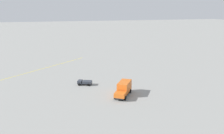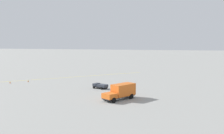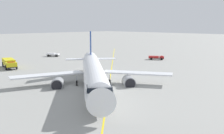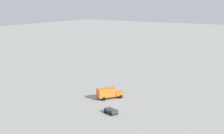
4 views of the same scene
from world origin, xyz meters
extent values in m
cube|color=#232326|center=(5.05, -56.57, 0.60)|extent=(7.48, 5.73, 0.20)
cube|color=orange|center=(2.81, -55.17, 1.20)|extent=(3.19, 3.24, 1.00)
cube|color=black|center=(1.94, -54.62, 1.35)|extent=(1.14, 1.76, 0.56)
cube|color=orange|center=(6.10, -57.22, 1.90)|extent=(5.58, 4.73, 2.40)
cylinder|color=black|center=(2.17, -56.19, 0.50)|extent=(1.00, 0.77, 1.00)
cylinder|color=black|center=(3.45, -54.15, 0.50)|extent=(1.00, 0.77, 1.00)
cylinder|color=black|center=(6.46, -58.86, 0.50)|extent=(1.00, 0.77, 1.00)
cylinder|color=black|center=(7.74, -56.82, 0.50)|extent=(1.00, 0.77, 1.00)
cube|color=#232326|center=(15.77, -49.25, 0.42)|extent=(2.84, 4.01, 0.20)
cube|color=#2D333D|center=(16.27, -48.05, 0.87)|extent=(2.10, 1.72, 0.70)
cube|color=black|center=(16.44, -47.63, 0.97)|extent=(1.44, 0.66, 0.39)
cube|color=#2D333D|center=(15.52, -49.85, 0.82)|extent=(2.59, 2.90, 0.60)
cylinder|color=black|center=(15.43, -47.70, 0.32)|extent=(0.50, 0.70, 0.64)
cylinder|color=black|center=(17.11, -48.40, 0.32)|extent=(0.50, 0.70, 0.64)
cylinder|color=black|center=(14.48, -49.99, 0.32)|extent=(0.50, 0.70, 0.64)
cylinder|color=black|center=(16.16, -50.69, 0.32)|extent=(0.50, 0.70, 0.64)
cone|color=orange|center=(17.21, -22.07, 0.28)|extent=(0.36, 0.36, 0.55)
cylinder|color=white|center=(17.21, -22.07, 0.30)|extent=(0.22, 0.22, 0.06)
cone|color=orange|center=(20.55, -25.75, 0.28)|extent=(0.36, 0.36, 0.55)
cylinder|color=white|center=(20.55, -25.75, 0.30)|extent=(0.22, 0.22, 0.06)
camera|label=1|loc=(-48.36, -39.39, 20.65)|focal=40.52mm
camera|label=2|loc=(-45.07, -68.16, 11.88)|focal=41.29mm
camera|label=3|loc=(36.11, -34.56, 12.83)|focal=42.92mm
camera|label=4|loc=(81.55, -5.86, 27.50)|focal=54.09mm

